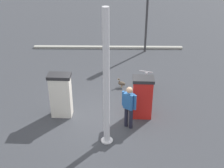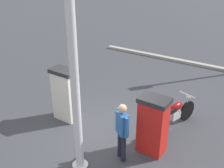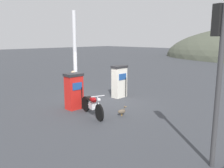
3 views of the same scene
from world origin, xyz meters
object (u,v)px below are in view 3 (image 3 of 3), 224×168
object	(u,v)px
attendant_person	(74,85)
wandering_duck	(122,111)
roadside_traffic_light	(218,60)
motorcycle_near_pump	(92,105)
fuel_pump_near	(74,91)
canopy_support_pole	(75,57)
fuel_pump_far	(119,81)

from	to	relation	value
attendant_person	wandering_duck	size ratio (longest dim) A/B	3.93
wandering_duck	roadside_traffic_light	size ratio (longest dim) A/B	0.11
motorcycle_near_pump	wandering_duck	xyz separation A→B (m)	(0.86, 0.85, -0.27)
fuel_pump_near	roadside_traffic_light	distance (m)	6.65
fuel_pump_near	attendant_person	distance (m)	0.88
canopy_support_pole	motorcycle_near_pump	bearing A→B (deg)	-25.37
wandering_duck	canopy_support_pole	size ratio (longest dim) A/B	0.09
motorcycle_near_pump	wandering_duck	bearing A→B (deg)	44.62
fuel_pump_far	attendant_person	xyz separation A→B (m)	(-0.71, -2.49, 0.05)
roadside_traffic_light	canopy_support_pole	bearing A→B (deg)	166.81
fuel_pump_far	attendant_person	size ratio (longest dim) A/B	1.06
fuel_pump_near	wandering_duck	xyz separation A→B (m)	(2.21, 0.74, -0.62)
canopy_support_pole	wandering_duck	bearing A→B (deg)	-7.83
fuel_pump_near	attendant_person	world-z (taller)	fuel_pump_near
roadside_traffic_light	canopy_support_pole	xyz separation A→B (m)	(-7.88, 1.85, -0.48)
fuel_pump_near	fuel_pump_far	bearing A→B (deg)	90.00
fuel_pump_far	fuel_pump_near	bearing A→B (deg)	-90.00
fuel_pump_far	canopy_support_pole	bearing A→B (deg)	-130.88
fuel_pump_near	roadside_traffic_light	bearing A→B (deg)	-5.31
fuel_pump_near	roadside_traffic_light	xyz separation A→B (m)	(6.37, -0.59, 1.84)
motorcycle_near_pump	attendant_person	world-z (taller)	attendant_person
attendant_person	canopy_support_pole	xyz separation A→B (m)	(-0.81, 0.74, 1.25)
fuel_pump_near	wandering_duck	world-z (taller)	fuel_pump_near
fuel_pump_near	motorcycle_near_pump	world-z (taller)	fuel_pump_near
fuel_pump_near	fuel_pump_far	size ratio (longest dim) A/B	0.94
wandering_duck	canopy_support_pole	world-z (taller)	canopy_support_pole
canopy_support_pole	fuel_pump_far	bearing A→B (deg)	49.12
fuel_pump_near	attendant_person	xyz separation A→B (m)	(-0.71, 0.52, 0.10)
wandering_duck	roadside_traffic_light	world-z (taller)	roadside_traffic_light
fuel_pump_near	wandering_duck	bearing A→B (deg)	18.56
fuel_pump_near	attendant_person	size ratio (longest dim) A/B	1.00
wandering_duck	roadside_traffic_light	distance (m)	5.01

